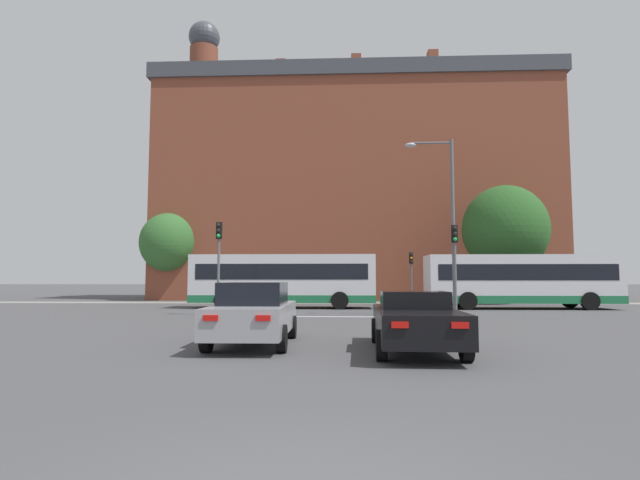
# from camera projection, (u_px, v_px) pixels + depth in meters

# --- Properties ---
(stop_line_strip) EXTENTS (8.22, 0.30, 0.01)m
(stop_line_strip) POSITION_uv_depth(u_px,v_px,m) (335.00, 317.00, 22.48)
(stop_line_strip) COLOR silver
(stop_line_strip) RESTS_ON ground_plane
(far_pavement) EXTENTS (69.13, 2.50, 0.01)m
(far_pavement) POSITION_uv_depth(u_px,v_px,m) (338.00, 303.00, 36.05)
(far_pavement) COLOR gray
(far_pavement) RESTS_ON ground_plane
(brick_civic_building) EXTENTS (35.01, 10.71, 26.19)m
(brick_civic_building) POSITION_uv_depth(u_px,v_px,m) (353.00, 187.00, 45.66)
(brick_civic_building) COLOR brown
(brick_civic_building) RESTS_ON ground_plane
(car_saloon_left) EXTENTS (2.00, 4.69, 1.59)m
(car_saloon_left) POSITION_uv_depth(u_px,v_px,m) (254.00, 313.00, 12.79)
(car_saloon_left) COLOR #9E9EA3
(car_saloon_left) RESTS_ON ground_plane
(car_roadster_right) EXTENTS (2.03, 4.93, 1.38)m
(car_roadster_right) POSITION_uv_depth(u_px,v_px,m) (415.00, 321.00, 11.64)
(car_roadster_right) COLOR black
(car_roadster_right) RESTS_ON ground_plane
(bus_crossing_lead) EXTENTS (10.79, 2.75, 3.13)m
(bus_crossing_lead) POSITION_uv_depth(u_px,v_px,m) (284.00, 280.00, 29.63)
(bus_crossing_lead) COLOR silver
(bus_crossing_lead) RESTS_ON ground_plane
(bus_crossing_trailing) EXTENTS (10.71, 2.71, 3.09)m
(bus_crossing_trailing) POSITION_uv_depth(u_px,v_px,m) (520.00, 280.00, 28.79)
(bus_crossing_trailing) COLOR silver
(bus_crossing_trailing) RESTS_ON ground_plane
(traffic_light_near_right) EXTENTS (0.26, 0.31, 4.17)m
(traffic_light_near_right) POSITION_uv_depth(u_px,v_px,m) (455.00, 255.00, 22.81)
(traffic_light_near_right) COLOR slate
(traffic_light_near_right) RESTS_ON ground_plane
(traffic_light_far_right) EXTENTS (0.26, 0.31, 3.63)m
(traffic_light_far_right) POSITION_uv_depth(u_px,v_px,m) (411.00, 269.00, 35.73)
(traffic_light_far_right) COLOR slate
(traffic_light_far_right) RESTS_ON ground_plane
(traffic_light_near_left) EXTENTS (0.26, 0.31, 4.40)m
(traffic_light_near_left) POSITION_uv_depth(u_px,v_px,m) (219.00, 253.00, 23.61)
(traffic_light_near_left) COLOR slate
(traffic_light_near_left) RESTS_ON ground_plane
(street_lamp_junction) EXTENTS (2.24, 0.36, 8.23)m
(street_lamp_junction) POSITION_uv_depth(u_px,v_px,m) (445.00, 209.00, 23.14)
(street_lamp_junction) COLOR slate
(street_lamp_junction) RESTS_ON ground_plane
(pedestrian_waiting) EXTENTS (0.43, 0.28, 1.58)m
(pedestrian_waiting) POSITION_uv_depth(u_px,v_px,m) (477.00, 290.00, 35.77)
(pedestrian_waiting) COLOR black
(pedestrian_waiting) RESTS_ON ground_plane
(pedestrian_walking_east) EXTENTS (0.44, 0.30, 1.62)m
(pedestrian_walking_east) POSITION_uv_depth(u_px,v_px,m) (288.00, 290.00, 36.30)
(pedestrian_walking_east) COLOR #333851
(pedestrian_walking_east) RESTS_ON ground_plane
(pedestrian_walking_west) EXTENTS (0.32, 0.45, 1.73)m
(pedestrian_walking_west) POSITION_uv_depth(u_px,v_px,m) (290.00, 289.00, 36.26)
(pedestrian_walking_west) COLOR brown
(pedestrian_walking_west) RESTS_ON ground_plane
(tree_by_building) EXTENTS (4.61, 4.61, 7.18)m
(tree_by_building) POSITION_uv_depth(u_px,v_px,m) (168.00, 242.00, 41.14)
(tree_by_building) COLOR #4C3823
(tree_by_building) RESTS_ON ground_plane
(tree_kerbside) EXTENTS (5.95, 5.95, 8.36)m
(tree_kerbside) POSITION_uv_depth(u_px,v_px,m) (505.00, 229.00, 35.26)
(tree_kerbside) COLOR #4C3823
(tree_kerbside) RESTS_ON ground_plane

